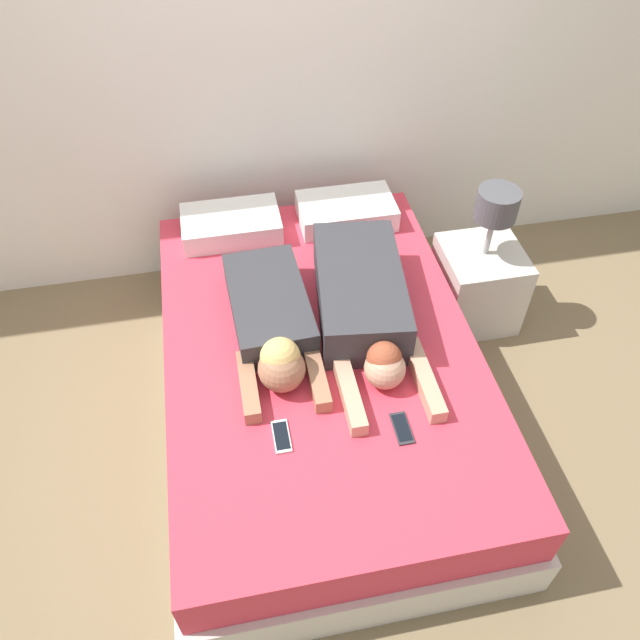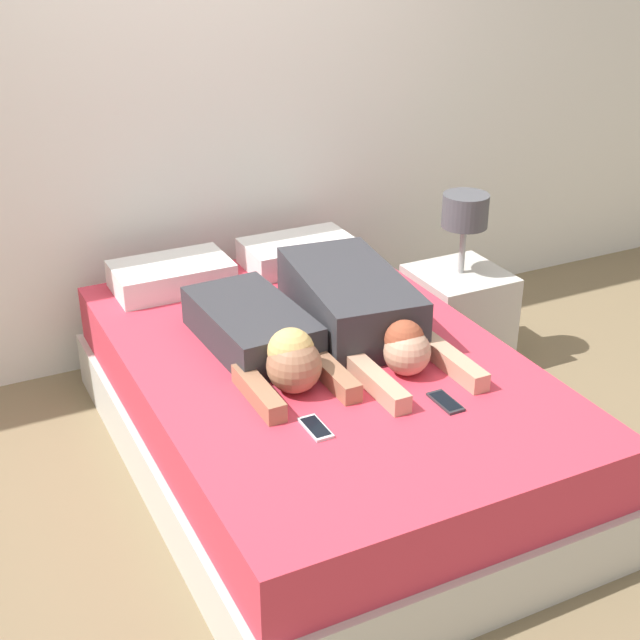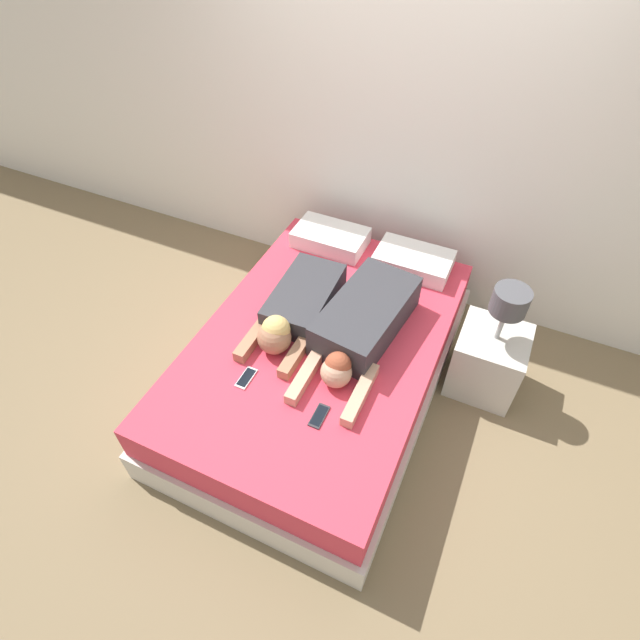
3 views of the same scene
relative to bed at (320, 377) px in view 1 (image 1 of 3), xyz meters
The scene contains 10 objects.
ground_plane 0.24m from the bed, ahead, with size 12.00×12.00×0.00m, color #7F6B4C.
wall_back 1.63m from the bed, 90.00° to the left, with size 12.00×0.06×2.60m.
bed is the anchor object (origin of this frame).
pillow_head_left 0.98m from the bed, 110.05° to the left, with size 0.52×0.32×0.12m.
pillow_head_right 0.98m from the bed, 69.95° to the left, with size 0.52×0.32×0.12m.
person_left 0.40m from the bed, 159.86° to the left, with size 0.37×0.91×0.23m.
person_right 0.44m from the bed, 25.38° to the left, with size 0.48×1.11×0.23m.
cell_phone_left 0.59m from the bed, 118.05° to the right, with size 0.07×0.15×0.01m.
cell_phone_right 0.63m from the bed, 65.65° to the right, with size 0.07×0.15×0.01m.
nightstand 1.10m from the bed, 25.72° to the left, with size 0.43×0.43×0.86m.
Camera 1 is at (-0.36, -1.85, 2.64)m, focal length 35.00 mm.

